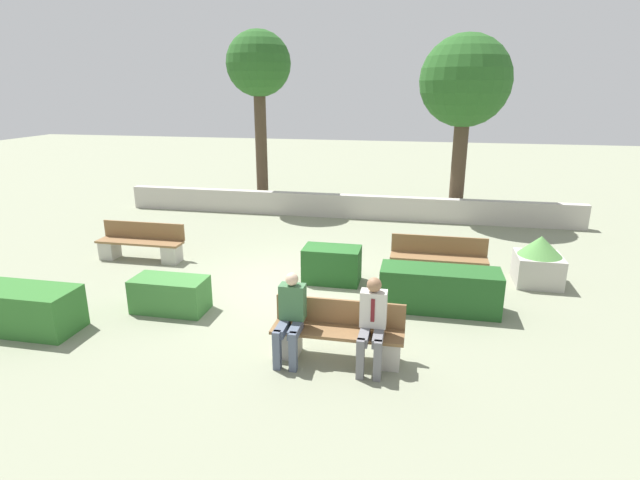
{
  "coord_description": "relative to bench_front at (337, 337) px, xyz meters",
  "views": [
    {
      "loc": [
        2.36,
        -9.18,
        3.92
      ],
      "look_at": [
        0.38,
        0.5,
        0.9
      ],
      "focal_mm": 28.0,
      "sensor_mm": 36.0,
      "label": 1
    }
  ],
  "objects": [
    {
      "name": "hedge_block_mid_right",
      "position": [
        -3.27,
        1.05,
        -0.03
      ],
      "size": [
        1.34,
        0.66,
        0.63
      ],
      "color": "#3D7A38",
      "rests_on": "ground_plane"
    },
    {
      "name": "tree_center_left",
      "position": [
        2.19,
        9.14,
        3.69
      ],
      "size": [
        2.66,
        2.66,
        5.45
      ],
      "color": "#473828",
      "rests_on": "ground_plane"
    },
    {
      "name": "planter_corner_left",
      "position": [
        3.57,
        3.79,
        0.17
      ],
      "size": [
        0.9,
        0.9,
        1.03
      ],
      "color": "#B7B2A8",
      "rests_on": "ground_plane"
    },
    {
      "name": "hedge_block_mid_left",
      "position": [
        -0.64,
        3.04,
        0.03
      ],
      "size": [
        1.18,
        0.68,
        0.75
      ],
      "color": "#235623",
      "rests_on": "ground_plane"
    },
    {
      "name": "hedge_block_near_left",
      "position": [
        -5.45,
        -0.14,
        0.03
      ],
      "size": [
        2.11,
        0.81,
        0.74
      ],
      "color": "#33702D",
      "rests_on": "ground_plane"
    },
    {
      "name": "ground_plane",
      "position": [
        -1.27,
        2.55,
        -0.34
      ],
      "size": [
        60.0,
        60.0,
        0.0
      ],
      "primitive_type": "plane",
      "color": "gray"
    },
    {
      "name": "hedge_block_near_right",
      "position": [
        1.54,
        2.08,
        0.05
      ],
      "size": [
        2.15,
        0.73,
        0.78
      ],
      "color": "#235623",
      "rests_on": "ground_plane"
    },
    {
      "name": "bench_left_side",
      "position": [
        1.55,
        3.75,
        0.0
      ],
      "size": [
        2.04,
        0.48,
        0.87
      ],
      "rotation": [
        0.0,
        0.0,
        0.19
      ],
      "color": "brown",
      "rests_on": "ground_plane"
    },
    {
      "name": "bench_right_side",
      "position": [
        -5.32,
        3.53,
        0.0
      ],
      "size": [
        2.07,
        0.48,
        0.87
      ],
      "rotation": [
        0.0,
        0.0,
        -0.06
      ],
      "color": "brown",
      "rests_on": "ground_plane"
    },
    {
      "name": "person_seated_man",
      "position": [
        0.52,
        -0.14,
        0.41
      ],
      "size": [
        0.38,
        0.63,
        1.35
      ],
      "color": "slate",
      "rests_on": "ground_plane"
    },
    {
      "name": "perimeter_wall",
      "position": [
        -1.27,
        8.5,
        0.02
      ],
      "size": [
        14.26,
        0.3,
        0.73
      ],
      "color": "#B7B2A8",
      "rests_on": "ground_plane"
    },
    {
      "name": "person_seated_woman",
      "position": [
        -0.68,
        -0.14,
        0.39
      ],
      "size": [
        0.38,
        0.63,
        1.33
      ],
      "color": "#515B70",
      "rests_on": "ground_plane"
    },
    {
      "name": "tree_leftmost",
      "position": [
        -4.19,
        9.41,
        4.15
      ],
      "size": [
        2.06,
        2.06,
        5.7
      ],
      "color": "#473828",
      "rests_on": "ground_plane"
    },
    {
      "name": "bench_front",
      "position": [
        0.0,
        0.0,
        0.0
      ],
      "size": [
        1.98,
        0.49,
        0.87
      ],
      "color": "brown",
      "rests_on": "ground_plane"
    }
  ]
}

